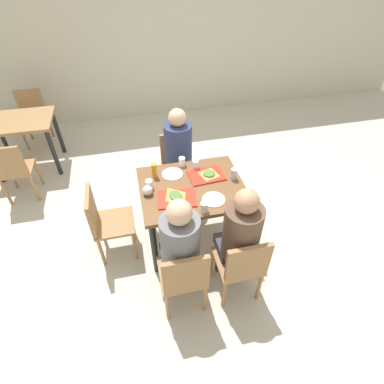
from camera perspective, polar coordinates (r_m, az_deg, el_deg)
The scene contains 26 objects.
ground_plane at distance 3.54m, azimuth 0.00°, elevation -8.40°, with size 10.00×10.00×0.02m, color beige.
back_wall at distance 5.60m, azimuth -8.38°, elevation 27.72°, with size 10.00×0.10×2.80m, color beige.
main_table at distance 3.06m, azimuth 0.00°, elevation -0.41°, with size 1.04×0.86×0.76m.
chair_near_left at distance 2.63m, azimuth -1.57°, elevation -15.63°, with size 0.40×0.40×0.84m.
chair_near_right at distance 2.73m, azimuth 9.46°, elevation -13.37°, with size 0.40×0.40×0.84m.
chair_far_side at distance 3.79m, azimuth -2.79°, elevation 5.76°, with size 0.40×0.40×0.84m.
chair_left_end at distance 3.16m, azimuth -16.25°, elevation -5.09°, with size 0.40×0.40×0.84m.
person_in_red at distance 2.51m, azimuth -2.34°, elevation -9.96°, with size 0.32×0.42×1.25m.
person_in_brown_jacket at distance 2.62m, azimuth 8.99°, elevation -7.84°, with size 0.32×0.42×1.25m.
person_far_side at distance 3.54m, azimuth -2.49°, elevation 7.70°, with size 0.32×0.42×1.25m.
tray_red_near at distance 2.85m, azimuth -2.88°, elevation -1.24°, with size 0.36×0.26×0.02m, color red.
tray_red_far at distance 3.12m, azimuth 2.72°, elevation 3.18°, with size 0.36×0.26×0.02m, color red.
paper_plate_center at distance 3.15m, azimuth -3.74°, elevation 3.44°, with size 0.22×0.22×0.01m, color white.
paper_plate_near_edge at distance 2.85m, azimuth 4.12°, elevation -1.40°, with size 0.22×0.22×0.01m, color white.
pizza_slice_a at distance 2.85m, azimuth -3.14°, elevation -0.75°, with size 0.23×0.26×0.02m.
pizza_slice_b at distance 3.12m, azimuth 3.23°, elevation 3.49°, with size 0.23×0.23×0.02m.
plastic_cup_a at distance 3.24m, azimuth -1.91°, elevation 5.77°, with size 0.07×0.07×0.10m, color white.
plastic_cup_b at distance 2.70m, azimuth 2.29°, elevation -2.92°, with size 0.07×0.07×0.10m, color white.
plastic_cup_c at distance 2.97m, azimuth -8.12°, elevation 1.42°, with size 0.07×0.07×0.10m, color white.
plastic_cup_d at distance 3.20m, azimuth 0.69°, elevation 5.21°, with size 0.07×0.07×0.10m, color white.
soda_can at distance 3.08m, azimuth 7.95°, elevation 3.39°, with size 0.07×0.07×0.12m, color #B7BCC6.
condiment_bottle at distance 3.09m, azimuth -7.13°, elevation 4.06°, with size 0.06×0.06×0.16m, color orange.
foil_bundle at distance 2.90m, azimuth -8.43°, elevation 0.28°, with size 0.10×0.10×0.10m, color silver.
background_table at distance 4.81m, azimuth -29.79°, elevation 10.40°, with size 0.90×0.70×0.76m.
background_chair_near at distance 4.28m, azimuth -30.82°, elevation 3.89°, with size 0.40×0.40×0.84m.
background_chair_far at distance 5.50m, azimuth -27.99°, elevation 12.99°, with size 0.40×0.40×0.84m.
Camera 1 is at (-0.51, -2.22, 2.70)m, focal length 28.11 mm.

